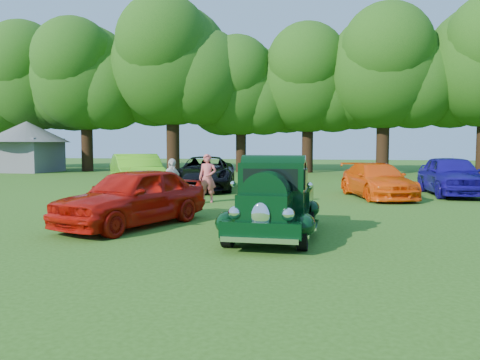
% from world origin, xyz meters
% --- Properties ---
extents(ground, '(120.00, 120.00, 0.00)m').
position_xyz_m(ground, '(0.00, 0.00, 0.00)').
color(ground, '#2C5012').
rests_on(ground, ground).
extents(hero_pickup, '(1.95, 4.20, 1.64)m').
position_xyz_m(hero_pickup, '(0.12, -0.69, 0.71)').
color(hero_pickup, black).
rests_on(hero_pickup, ground).
extents(red_convertible, '(3.06, 4.65, 1.47)m').
position_xyz_m(red_convertible, '(-3.51, -0.18, 0.74)').
color(red_convertible, '#B00F07').
rests_on(red_convertible, ground).
extents(back_car_lime, '(4.22, 5.20, 1.66)m').
position_xyz_m(back_car_lime, '(-6.74, 7.25, 0.83)').
color(back_car_lime, '#4FAD17').
rests_on(back_car_lime, ground).
extents(back_car_black, '(3.52, 5.86, 1.52)m').
position_xyz_m(back_car_black, '(-4.42, 9.47, 0.76)').
color(back_car_black, black).
rests_on(back_car_black, ground).
extents(back_car_orange, '(3.08, 4.94, 1.33)m').
position_xyz_m(back_car_orange, '(2.98, 7.75, 0.67)').
color(back_car_orange, '#F34D08').
rests_on(back_car_orange, ground).
extents(back_car_blue, '(2.18, 4.86, 1.62)m').
position_xyz_m(back_car_blue, '(5.99, 9.26, 0.81)').
color(back_car_blue, '#160B7F').
rests_on(back_car_blue, ground).
extents(spectator_pink, '(0.68, 0.49, 1.72)m').
position_xyz_m(spectator_pink, '(-3.02, 4.95, 0.86)').
color(spectator_pink, '#CF5655').
rests_on(spectator_pink, ground).
extents(spectator_grey, '(0.93, 0.84, 1.57)m').
position_xyz_m(spectator_grey, '(-0.79, 4.66, 0.78)').
color(spectator_grey, gray).
rests_on(spectator_grey, ground).
extents(spectator_white, '(0.73, 1.01, 1.58)m').
position_xyz_m(spectator_white, '(-3.92, 3.73, 0.79)').
color(spectator_white, silver).
rests_on(spectator_white, ground).
extents(gazebo, '(6.40, 6.40, 3.90)m').
position_xyz_m(gazebo, '(-22.00, 21.00, 2.40)').
color(gazebo, slate).
rests_on(gazebo, ground).
extents(tree_line, '(64.64, 11.06, 12.50)m').
position_xyz_m(tree_line, '(-0.63, 23.87, 7.27)').
color(tree_line, black).
rests_on(tree_line, ground).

